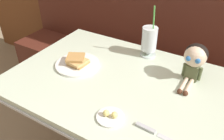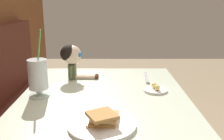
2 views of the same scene
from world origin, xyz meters
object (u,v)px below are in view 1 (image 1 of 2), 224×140
at_px(toast_plate, 78,63).
at_px(butter_knife, 153,132).
at_px(milkshake_glass, 149,40).
at_px(butter_saucer, 110,116).
at_px(seated_doll, 195,58).

height_order(toast_plate, butter_knife, toast_plate).
distance_m(toast_plate, milkshake_glass, 0.44).
relative_size(butter_saucer, seated_doll, 0.55).
distance_m(milkshake_glass, butter_saucer, 0.58).
bearing_deg(butter_knife, milkshake_glass, 115.42).
bearing_deg(seated_doll, butter_knife, -93.90).
relative_size(toast_plate, butter_saucer, 2.08).
height_order(milkshake_glass, seated_doll, milkshake_glass).
xyz_separation_m(toast_plate, butter_knife, (0.55, -0.24, -0.01)).
distance_m(butter_saucer, butter_knife, 0.19).
bearing_deg(butter_saucer, butter_knife, 5.64).
height_order(milkshake_glass, butter_knife, milkshake_glass).
relative_size(milkshake_glass, butter_knife, 1.34).
bearing_deg(milkshake_glass, butter_saucer, -82.58).
xyz_separation_m(milkshake_glass, butter_saucer, (0.07, -0.56, -0.09)).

